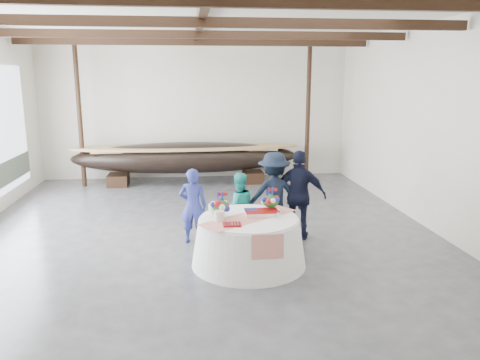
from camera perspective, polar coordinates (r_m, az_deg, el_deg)
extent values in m
cube|color=#3D3D42|center=(10.16, -4.41, -6.63)|extent=(10.00, 12.00, 0.01)
cube|color=silver|center=(15.63, -5.38, 8.55)|extent=(10.00, 0.02, 4.50)
cube|color=silver|center=(3.76, -1.55, -4.22)|extent=(10.00, 0.02, 4.50)
cube|color=silver|center=(11.01, 22.51, 5.97)|extent=(0.02, 12.00, 4.50)
cube|color=white|center=(9.66, -4.89, 19.46)|extent=(10.00, 12.00, 0.01)
cube|color=black|center=(6.16, -3.81, 21.08)|extent=(9.80, 0.12, 0.18)
cube|color=black|center=(8.64, -4.65, 18.61)|extent=(9.80, 0.12, 0.18)
cube|color=black|center=(11.13, -5.10, 17.25)|extent=(9.80, 0.12, 0.18)
cube|color=black|center=(13.62, -5.38, 16.38)|extent=(9.80, 0.12, 0.18)
cube|color=black|center=(9.65, -4.87, 18.75)|extent=(0.15, 11.76, 0.15)
cylinder|color=black|center=(14.91, -18.99, 7.73)|extent=(0.14, 0.14, 4.50)
cylinder|color=black|center=(15.05, 8.29, 8.32)|extent=(0.14, 0.14, 4.50)
cube|color=black|center=(15.02, -14.61, 0.03)|extent=(0.62, 0.79, 0.35)
cube|color=black|center=(15.01, 1.60, 0.43)|extent=(0.62, 0.79, 0.35)
ellipsoid|color=black|center=(14.74, -6.57, 2.74)|extent=(7.06, 1.41, 0.97)
cube|color=#9E7A4C|center=(14.70, -6.60, 3.76)|extent=(5.64, 0.93, 0.05)
cone|color=white|center=(8.47, 1.07, -7.53)|extent=(2.06, 2.06, 0.85)
cylinder|color=white|center=(8.33, 1.09, -4.71)|extent=(1.75, 1.75, 0.04)
cube|color=red|center=(8.32, 1.09, -4.56)|extent=(1.87, 1.56, 0.01)
cube|color=white|center=(8.46, 2.64, -4.05)|extent=(0.60, 0.40, 0.07)
cylinder|color=white|center=(8.10, -2.56, -4.39)|extent=(0.18, 0.18, 0.18)
cylinder|color=white|center=(8.55, -3.26, -3.52)|extent=(0.18, 0.18, 0.17)
cube|color=maroon|center=(7.88, -0.99, -5.45)|extent=(0.30, 0.24, 0.03)
cone|color=silver|center=(8.27, 4.70, -4.29)|extent=(0.09, 0.09, 0.12)
imported|color=navy|center=(9.49, -5.75, -3.16)|extent=(0.61, 0.45, 1.54)
imported|color=#21AAA1|center=(9.53, -0.18, -3.35)|extent=(0.76, 0.63, 1.44)
imported|color=black|center=(9.73, 4.15, -1.89)|extent=(1.20, 0.71, 1.82)
imported|color=black|center=(9.70, 7.26, -1.87)|extent=(1.18, 0.79, 1.86)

